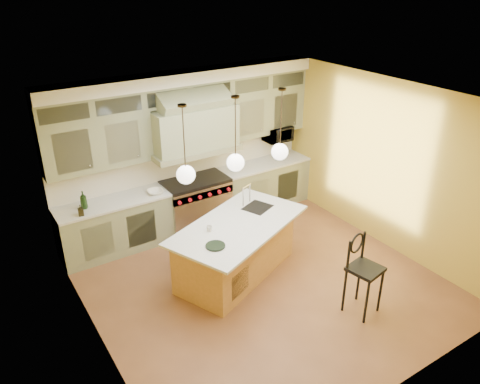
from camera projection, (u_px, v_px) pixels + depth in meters
floor at (262, 283)px, 7.33m from camera, size 5.00×5.00×0.00m
ceiling at (266, 100)px, 6.06m from camera, size 5.00×5.00×0.00m
wall_back at (185, 149)px, 8.58m from camera, size 5.00×0.00×5.00m
wall_front at (405, 292)px, 4.81m from camera, size 5.00×0.00×5.00m
wall_left at (90, 252)px, 5.47m from camera, size 0.00×5.00×5.00m
wall_right at (384, 164)px, 7.92m from camera, size 0.00×5.00×5.00m
back_cabinetry at (192, 154)px, 8.39m from camera, size 5.00×0.77×2.90m
range at (196, 203)px, 8.73m from camera, size 1.20×0.74×0.96m
kitchen_island at (236, 248)px, 7.37m from camera, size 2.54×1.98×1.35m
counter_stool at (363, 270)px, 6.46m from camera, size 0.49×0.49×1.21m
microwave at (278, 134)px, 9.35m from camera, size 0.54×0.37×0.30m
oil_bottle_a at (83, 200)px, 7.49m from camera, size 0.13×0.13×0.30m
oil_bottle_b at (81, 210)px, 7.30m from camera, size 0.09×0.09×0.18m
fruit_bowl at (155, 192)px, 8.04m from camera, size 0.31×0.31×0.07m
cup at (209, 229)px, 6.94m from camera, size 0.10×0.10×0.08m
pendant_left at (186, 173)px, 6.33m from camera, size 0.26×0.26×1.11m
pendant_center at (236, 161)px, 6.72m from camera, size 0.26×0.26×1.11m
pendant_right at (280, 150)px, 7.11m from camera, size 0.26×0.26×1.11m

